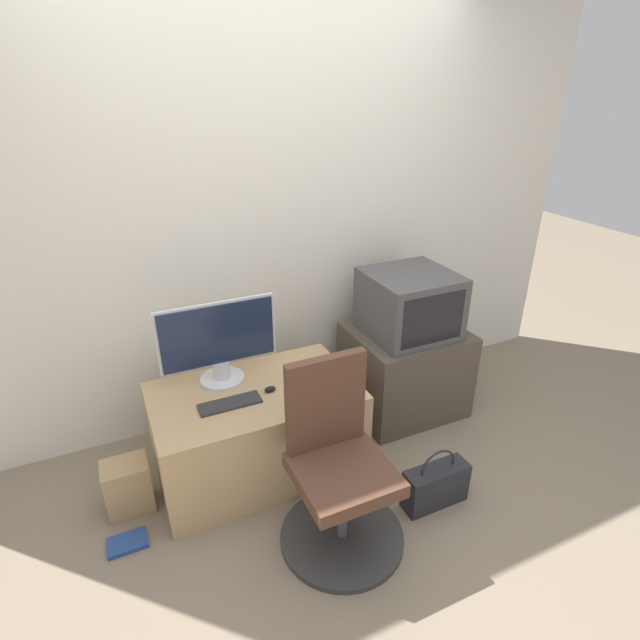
# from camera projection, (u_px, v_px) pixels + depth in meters

# --- Properties ---
(ground_plane) EXTENTS (12.00, 12.00, 0.00)m
(ground_plane) POSITION_uv_depth(u_px,v_px,m) (372.00, 543.00, 2.38)
(ground_plane) COLOR #7F705B
(wall_back) EXTENTS (4.40, 0.05, 2.60)m
(wall_back) POSITION_uv_depth(u_px,v_px,m) (267.00, 212.00, 2.90)
(wall_back) COLOR silver
(wall_back) RESTS_ON ground_plane
(desk) EXTENTS (1.08, 0.65, 0.51)m
(desk) POSITION_uv_depth(u_px,v_px,m) (257.00, 429.00, 2.75)
(desk) COLOR tan
(desk) RESTS_ON ground_plane
(side_stand) EXTENTS (0.69, 0.61, 0.57)m
(side_stand) POSITION_uv_depth(u_px,v_px,m) (404.00, 369.00, 3.26)
(side_stand) COLOR #4C4238
(side_stand) RESTS_ON ground_plane
(main_monitor) EXTENTS (0.63, 0.24, 0.46)m
(main_monitor) POSITION_uv_depth(u_px,v_px,m) (219.00, 342.00, 2.62)
(main_monitor) COLOR silver
(main_monitor) RESTS_ON desk
(keyboard) EXTENTS (0.32, 0.11, 0.01)m
(keyboard) POSITION_uv_depth(u_px,v_px,m) (230.00, 404.00, 2.52)
(keyboard) COLOR #2D2D2D
(keyboard) RESTS_ON desk
(mouse) EXTENTS (0.06, 0.03, 0.03)m
(mouse) POSITION_uv_depth(u_px,v_px,m) (270.00, 389.00, 2.62)
(mouse) COLOR black
(mouse) RESTS_ON desk
(crt_tv) EXTENTS (0.51, 0.49, 0.39)m
(crt_tv) POSITION_uv_depth(u_px,v_px,m) (409.00, 304.00, 3.03)
(crt_tv) COLOR #474747
(crt_tv) RESTS_ON side_stand
(office_chair) EXTENTS (0.59, 0.59, 0.91)m
(office_chair) POSITION_uv_depth(u_px,v_px,m) (338.00, 476.00, 2.29)
(office_chair) COLOR #333333
(office_chair) RESTS_ON ground_plane
(cardboard_box_lower) EXTENTS (0.22, 0.17, 0.28)m
(cardboard_box_lower) POSITION_uv_depth(u_px,v_px,m) (128.00, 486.00, 2.52)
(cardboard_box_lower) COLOR #A3845B
(cardboard_box_lower) RESTS_ON ground_plane
(handbag) EXTENTS (0.34, 0.12, 0.34)m
(handbag) POSITION_uv_depth(u_px,v_px,m) (436.00, 485.00, 2.56)
(handbag) COLOR #232328
(handbag) RESTS_ON ground_plane
(book) EXTENTS (0.18, 0.12, 0.02)m
(book) POSITION_uv_depth(u_px,v_px,m) (127.00, 543.00, 2.36)
(book) COLOR navy
(book) RESTS_ON ground_plane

